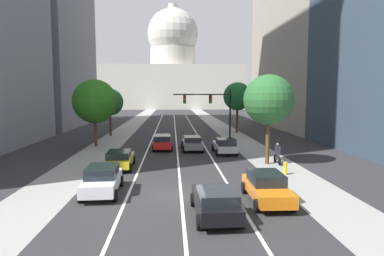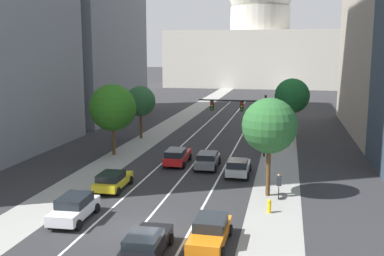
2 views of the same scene
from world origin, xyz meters
name	(u,v)px [view 1 (image 1 of 2)]	position (x,y,z in m)	size (l,w,h in m)	color
ground_plane	(175,126)	(0.00, 40.00, 0.00)	(400.00, 400.00, 0.00)	#2B2B2D
sidewalk_left	(126,129)	(-7.67, 35.00, 0.01)	(3.55, 130.00, 0.01)	gray
sidewalk_right	(223,129)	(7.67, 35.00, 0.01)	(3.55, 130.00, 0.01)	gray
lane_stripe_left	(153,137)	(-2.95, 25.00, 0.01)	(0.16, 90.00, 0.01)	white
lane_stripe_center	(176,137)	(0.00, 25.00, 0.01)	(0.16, 90.00, 0.01)	white
lane_stripe_right	(199,137)	(2.95, 25.00, 0.01)	(0.16, 90.00, 0.01)	white
office_tower_far_left	(26,8)	(-24.93, 42.04, 19.97)	(18.34, 23.72, 39.86)	gray
office_tower_far_right	(330,2)	(25.27, 37.27, 20.41)	(19.05, 29.90, 40.74)	#9E9384
capitol_building	(173,72)	(0.00, 108.72, 13.32)	(50.67, 22.46, 37.78)	beige
car_yellow	(120,159)	(-4.42, 7.15, 0.74)	(2.07, 4.39, 1.39)	yellow
car_silver	(225,146)	(4.43, 12.94, 0.76)	(2.03, 4.25, 1.48)	#B2B5BA
car_orange	(267,187)	(4.43, -1.18, 0.78)	(2.03, 4.59, 1.51)	orange
car_white	(102,179)	(-4.43, 0.73, 0.81)	(2.13, 4.42, 1.54)	silver
car_black	(216,201)	(1.48, -3.29, 0.74)	(2.11, 4.43, 1.40)	black
car_gray	(192,143)	(1.48, 14.96, 0.74)	(2.09, 4.43, 1.39)	slate
car_red	(162,141)	(-1.47, 15.63, 0.81)	(2.05, 4.84, 1.54)	red
traffic_signal_mast	(212,105)	(4.09, 20.42, 4.29)	(6.65, 0.39, 6.10)	black
fire_hydrant	(285,168)	(7.36, 4.50, 0.46)	(0.26, 0.35, 0.91)	yellow
cyclist	(277,154)	(7.88, 7.94, 0.85)	(0.37, 1.70, 1.72)	black
street_tree_near_left	(95,101)	(-8.61, 18.13, 4.77)	(4.63, 4.63, 7.10)	#51381E
street_tree_mid_right	(269,100)	(7.10, 8.09, 5.13)	(3.94, 3.94, 7.12)	#51381E
street_tree_far_right	(237,97)	(8.79, 29.63, 5.16)	(4.01, 4.01, 7.18)	#51381E
street_tree_mid_left	(110,102)	(-8.66, 27.07, 4.43)	(3.55, 3.55, 6.23)	#51381E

